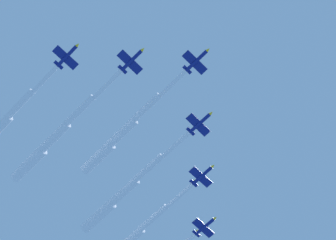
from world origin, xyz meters
The scene contains 3 objects.
jet_lead centered at (15.68, -0.16, 196.42)m, with size 51.90×29.54×3.80m.
jet_port_inner centered at (22.27, -19.17, 193.61)m, with size 54.21×30.07×3.83m.
jet_starboard_inner centered at (36.11, 5.98, 194.44)m, with size 55.54×30.93×3.82m.
Camera 1 is at (-26.64, 77.53, 15.12)m, focal length 68.22 mm.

